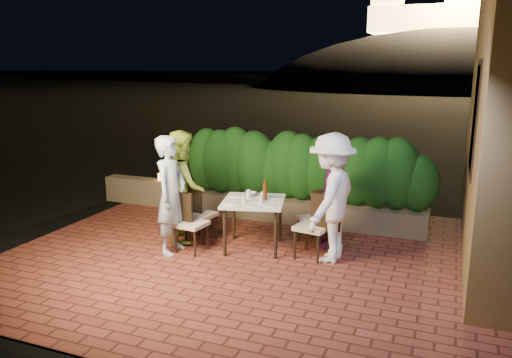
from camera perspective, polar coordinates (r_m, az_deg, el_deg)
The scene contains 30 objects.
ground at distance 6.90m, azimuth -1.69°, elevation -10.29°, with size 400.00×400.00×0.00m, color black.
terrace_floor at distance 7.35m, azimuth -0.13°, elevation -9.26°, with size 7.00×6.00×0.15m, color brown.
window_pane at distance 7.36m, azimuth 23.98°, elevation 6.36°, with size 0.08×1.00×1.40m, color black.
window_frame at distance 7.36m, azimuth 23.90°, elevation 6.37°, with size 0.06×1.15×1.55m, color black.
planter at distance 8.81m, azimuth 5.43°, elevation -3.63°, with size 4.20×0.55×0.40m, color brown.
hedge at distance 8.63m, azimuth 5.53°, elevation 1.15°, with size 4.00×0.70×1.10m, color #154412, non-canonical shape.
parapet at distance 10.01m, azimuth -11.28°, elevation -1.50°, with size 2.20×0.30×0.50m, color brown.
hill at distance 66.17m, azimuth 21.15°, elevation 6.24°, with size 52.00×40.00×22.00m, color black.
dining_table at distance 7.47m, azimuth -0.28°, elevation -5.21°, with size 0.89×0.89×0.75m, color white, non-canonical shape.
plate_nw at distance 7.20m, azimuth -2.78°, elevation -2.75°, with size 0.25×0.25×0.01m, color white.
plate_sw at distance 7.61m, azimuth -2.14°, elevation -1.89°, with size 0.24×0.24×0.01m, color white.
plate_ne at distance 7.10m, azimuth 1.51°, elevation -2.97°, with size 0.21×0.21×0.01m, color white.
plate_se at distance 7.53m, azimuth 1.92°, elevation -2.05°, with size 0.23×0.23×0.01m, color white.
plate_centre at distance 7.35m, azimuth -0.41°, elevation -2.42°, with size 0.22×0.22×0.01m, color white.
plate_front at distance 7.06m, azimuth -0.25°, elevation -3.05°, with size 0.21×0.21×0.01m, color white.
glass_nw at distance 7.20m, azimuth -1.39°, elevation -2.38°, with size 0.06×0.06×0.10m, color silver.
glass_sw at distance 7.50m, azimuth -0.88°, elevation -1.69°, with size 0.07×0.07×0.12m, color silver.
glass_ne at distance 7.23m, azimuth 0.56°, elevation -2.32°, with size 0.06×0.06×0.10m, color silver.
glass_se at distance 7.46m, azimuth 0.79°, elevation -1.82°, with size 0.06×0.06×0.10m, color silver.
beer_bottle at distance 7.34m, azimuth 1.04°, elevation -1.20°, with size 0.06×0.06×0.32m, color #52230D, non-canonical shape.
bowl at distance 7.65m, azimuth -0.64°, elevation -1.68°, with size 0.17×0.17×0.04m, color white.
chair_left_front at distance 7.40m, azimuth -7.38°, elevation -4.96°, with size 0.41×0.41×0.88m, color black, non-canonical shape.
chair_left_back at distance 7.82m, azimuth -6.34°, elevation -3.93°, with size 0.41×0.41×0.89m, color black, non-canonical shape.
chair_right_front at distance 7.16m, azimuth 6.44°, elevation -5.29°, with size 0.44×0.44×0.95m, color black, non-canonical shape.
chair_right_back at distance 7.67m, azimuth 6.48°, elevation -4.41°, with size 0.40×0.40×0.86m, color black, non-canonical shape.
diner_blue at distance 7.30m, azimuth -9.69°, elevation -1.83°, with size 0.63×0.41×1.73m, color #ACC4DD.
diner_green at distance 7.83m, azimuth -8.37°, elevation -0.75°, with size 0.84×0.66×1.74m, color #A5CF40.
diner_white at distance 6.97m, azimuth 8.60°, elevation -2.16°, with size 1.17×0.67×1.81m, color white.
diner_purple at distance 7.55m, azimuth 8.80°, elevation -1.92°, with size 0.92×0.38×1.57m, color #692571.
parapet_lamp at distance 9.88m, azimuth -10.84°, elevation 0.24°, with size 0.10×0.10×0.14m, color orange.
Camera 1 is at (2.52, -5.82, 2.70)m, focal length 35.00 mm.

